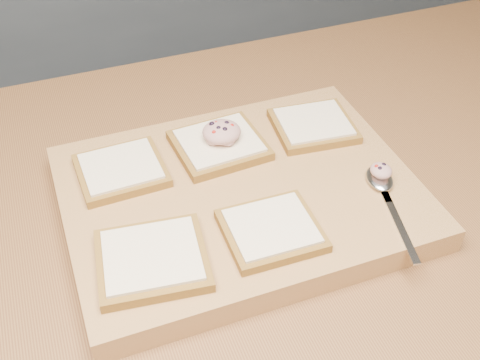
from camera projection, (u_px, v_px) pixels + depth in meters
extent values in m
cube|color=slate|center=(271.00, 357.00, 1.21)|extent=(1.90, 0.75, 0.84)
cube|color=brown|center=(281.00, 192.00, 0.91)|extent=(2.00, 0.80, 0.06)
cube|color=slate|center=(118.00, 29.00, 2.19)|extent=(3.60, 0.60, 0.90)
cube|color=#B37F4D|center=(240.00, 197.00, 0.83)|extent=(0.47, 0.36, 0.04)
cube|color=brown|center=(121.00, 171.00, 0.83)|extent=(0.12, 0.11, 0.01)
cube|color=#FAE2BE|center=(120.00, 166.00, 0.83)|extent=(0.10, 0.09, 0.00)
cube|color=brown|center=(219.00, 146.00, 0.87)|extent=(0.13, 0.12, 0.01)
cube|color=#FAE2BE|center=(219.00, 141.00, 0.87)|extent=(0.11, 0.10, 0.00)
cube|color=brown|center=(313.00, 126.00, 0.91)|extent=(0.13, 0.12, 0.01)
cube|color=#FAE2BE|center=(314.00, 122.00, 0.91)|extent=(0.11, 0.10, 0.00)
cube|color=brown|center=(152.00, 260.00, 0.71)|extent=(0.14, 0.13, 0.01)
cube|color=#FAE2BE|center=(152.00, 255.00, 0.70)|extent=(0.12, 0.11, 0.00)
cube|color=brown|center=(271.00, 231.00, 0.75)|extent=(0.12, 0.11, 0.01)
cube|color=#FAE2BE|center=(272.00, 226.00, 0.74)|extent=(0.10, 0.09, 0.00)
ellipsoid|color=tan|center=(222.00, 132.00, 0.86)|extent=(0.06, 0.05, 0.03)
sphere|color=black|center=(227.00, 124.00, 0.86)|extent=(0.01, 0.01, 0.01)
sphere|color=black|center=(212.00, 124.00, 0.86)|extent=(0.01, 0.01, 0.01)
sphere|color=black|center=(225.00, 130.00, 0.85)|extent=(0.01, 0.01, 0.01)
sphere|color=black|center=(219.00, 129.00, 0.85)|extent=(0.01, 0.01, 0.01)
sphere|color=#A5140C|center=(232.00, 126.00, 0.86)|extent=(0.01, 0.01, 0.01)
sphere|color=#A5140C|center=(216.00, 123.00, 0.86)|extent=(0.01, 0.01, 0.01)
sphere|color=#A5140C|center=(214.00, 132.00, 0.84)|extent=(0.01, 0.01, 0.01)
ellipsoid|color=silver|center=(379.00, 178.00, 0.82)|extent=(0.05, 0.06, 0.01)
cube|color=silver|center=(385.00, 194.00, 0.80)|extent=(0.02, 0.04, 0.00)
cube|color=silver|center=(399.00, 224.00, 0.76)|extent=(0.04, 0.13, 0.00)
ellipsoid|color=tan|center=(381.00, 171.00, 0.81)|extent=(0.03, 0.03, 0.02)
sphere|color=black|center=(384.00, 165.00, 0.81)|extent=(0.01, 0.01, 0.01)
sphere|color=black|center=(380.00, 169.00, 0.81)|extent=(0.01, 0.01, 0.01)
sphere|color=#A5140C|center=(377.00, 166.00, 0.81)|extent=(0.01, 0.01, 0.01)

